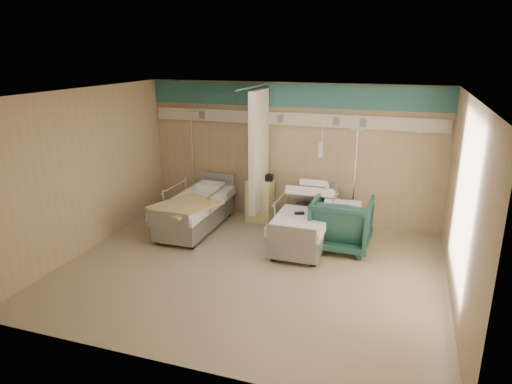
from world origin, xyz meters
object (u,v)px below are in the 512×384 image
visitor_armchair (342,223)px  iv_stand_left (194,192)px  bed_left (195,214)px  bedside_cabinet (260,200)px  iv_stand_right (352,213)px  bed_right (305,227)px

visitor_armchair → iv_stand_left: iv_stand_left is taller
bed_left → iv_stand_left: 1.06m
bedside_cabinet → iv_stand_right: size_ratio=0.42×
bedside_cabinet → iv_stand_right: bearing=-4.4°
bed_right → iv_stand_right: iv_stand_right is taller
bedside_cabinet → visitor_armchair: bearing=-26.2°
bed_left → bedside_cabinet: size_ratio=2.54×
bedside_cabinet → iv_stand_right: (1.90, -0.15, -0.01)m
bed_left → iv_stand_right: 3.04m
bed_right → iv_stand_right: size_ratio=1.07×
visitor_armchair → iv_stand_left: (-3.33, 0.93, -0.01)m
bed_right → bed_left: size_ratio=1.00×
visitor_armchair → bedside_cabinet: bearing=-24.7°
iv_stand_right → bedside_cabinet: bearing=175.6°
bed_left → iv_stand_right: (2.95, 0.75, 0.10)m
bedside_cabinet → iv_stand_left: iv_stand_left is taller
bed_left → visitor_armchair: 2.85m
iv_stand_right → iv_stand_left: bearing=176.9°
bed_right → visitor_armchair: size_ratio=2.10×
bed_right → bed_left: same height
visitor_armchair → iv_stand_right: 0.75m
visitor_armchair → bed_right: bearing=2.8°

